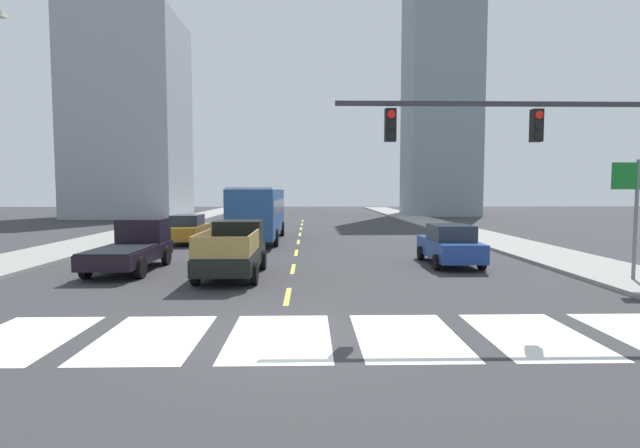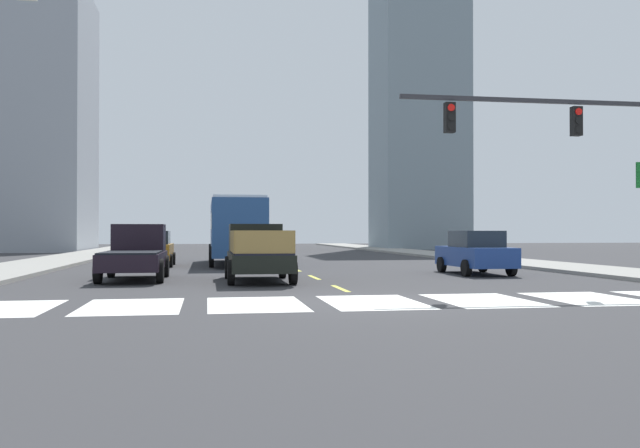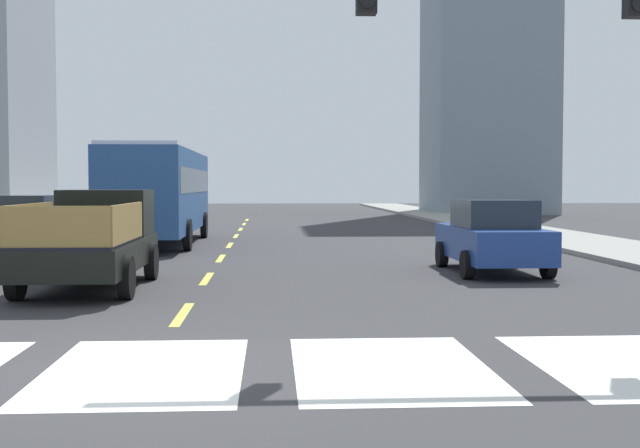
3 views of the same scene
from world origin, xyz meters
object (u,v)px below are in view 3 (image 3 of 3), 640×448
at_px(city_bus, 160,188).
at_px(sedan_mid, 492,236).
at_px(sedan_far, 29,222).
at_px(pickup_stakebed, 94,241).

height_order(city_bus, sedan_mid, city_bus).
bearing_deg(sedan_far, sedan_mid, -34.09).
bearing_deg(city_bus, sedan_far, -162.54).
height_order(pickup_stakebed, sedan_far, pickup_stakebed).
bearing_deg(sedan_far, city_bus, 17.41).
relative_size(sedan_far, sedan_mid, 1.00).
bearing_deg(pickup_stakebed, sedan_mid, 14.45).
relative_size(city_bus, sedan_far, 2.45).
distance_m(city_bus, sedan_mid, 13.37).
xyz_separation_m(pickup_stakebed, city_bus, (-0.27, 11.89, 1.02)).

